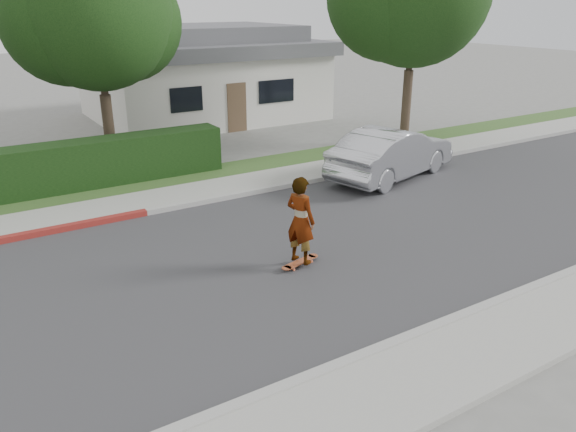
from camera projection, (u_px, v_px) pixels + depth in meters
name	position (u px, v px, depth m)	size (l,w,h in m)	color
ground	(165.00, 286.00, 11.35)	(120.00, 120.00, 0.00)	slate
road	(165.00, 286.00, 11.35)	(60.00, 8.00, 0.01)	#2D2D30
curb_near	(266.00, 396.00, 8.08)	(60.00, 0.20, 0.15)	#9E9E99
curb_far	(109.00, 220.00, 14.57)	(60.00, 0.20, 0.15)	#9E9E99
sidewalk_far	(100.00, 210.00, 15.29)	(60.00, 1.60, 0.12)	gray
planting_strip	(86.00, 194.00, 16.56)	(60.00, 1.60, 0.10)	#2D4C1E
tree_center	(94.00, 17.00, 17.60)	(5.66, 4.84, 7.44)	#33261C
house	(202.00, 73.00, 27.21)	(10.60, 8.60, 4.30)	beige
skateboard	(300.00, 262.00, 12.17)	(1.07, 0.46, 0.10)	#D7603B
skateboarder	(301.00, 220.00, 11.82)	(0.70, 0.46, 1.92)	white
car_silver	(392.00, 153.00, 18.02)	(1.73, 4.96, 1.64)	silver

